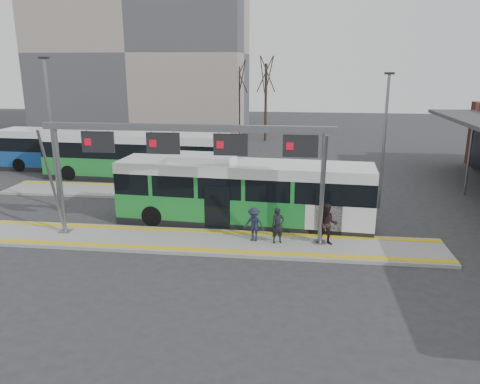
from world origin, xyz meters
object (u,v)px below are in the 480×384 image
object	(u,v)px
gantry	(189,149)
passenger_c	(254,224)
passenger_a	(278,226)
hero_bus	(243,193)
passenger_b	(327,224)

from	to	relation	value
gantry	passenger_c	xyz separation A→B (m)	(2.90, -0.04, -3.37)
passenger_a	passenger_c	xyz separation A→B (m)	(-1.07, 0.10, -0.02)
passenger_c	gantry	bearing A→B (deg)	-163.89
gantry	passenger_a	distance (m)	5.20
hero_bus	passenger_c	world-z (taller)	hero_bus
gantry	passenger_b	size ratio (longest dim) A/B	7.00
gantry	passenger_a	xyz separation A→B (m)	(3.98, -0.14, -3.34)
hero_bus	passenger_b	world-z (taller)	hero_bus
passenger_b	passenger_c	xyz separation A→B (m)	(-3.23, 0.03, -0.14)
gantry	passenger_b	xyz separation A→B (m)	(6.13, -0.07, -3.22)
passenger_b	passenger_c	bearing A→B (deg)	-176.27
gantry	passenger_c	world-z (taller)	gantry
passenger_b	hero_bus	bearing A→B (deg)	149.95
passenger_a	passenger_b	distance (m)	2.16
gantry	hero_bus	world-z (taller)	gantry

